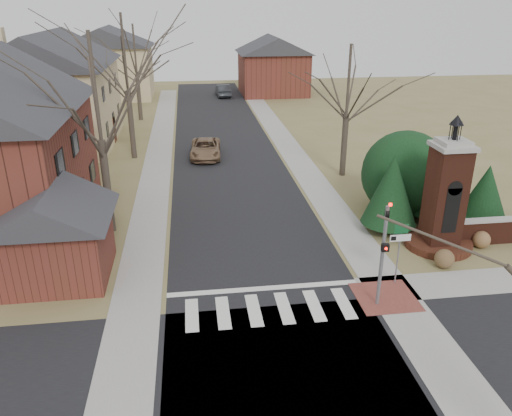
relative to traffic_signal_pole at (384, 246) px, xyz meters
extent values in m
plane|color=olive|center=(-4.30, -0.57, -2.59)|extent=(120.00, 120.00, 0.00)
cube|color=black|center=(-4.30, 21.43, -2.58)|extent=(8.00, 70.00, 0.01)
cube|color=black|center=(-4.30, -3.57, -2.58)|extent=(120.00, 8.00, 0.01)
cube|color=silver|center=(-4.30, 0.23, -2.58)|extent=(8.00, 2.20, 0.02)
cube|color=silver|center=(-4.30, 1.73, -2.58)|extent=(8.00, 0.35, 0.02)
cube|color=gray|center=(0.90, 21.43, -2.58)|extent=(2.00, 60.00, 0.02)
cube|color=gray|center=(-9.50, 21.43, -2.58)|extent=(2.00, 60.00, 0.02)
cube|color=brown|center=(0.50, 0.43, -2.57)|extent=(2.40, 2.40, 0.02)
cylinder|color=slate|center=(0.00, 0.03, -0.49)|extent=(0.14, 0.14, 4.20)
imported|color=black|center=(0.00, 0.03, 1.46)|extent=(0.15, 0.18, 0.90)
sphere|color=#FF0C05|center=(0.00, -0.19, 1.76)|extent=(0.14, 0.14, 0.14)
cube|color=black|center=(0.00, -0.15, 0.01)|extent=(0.28, 0.16, 0.30)
sphere|color=#FF0C05|center=(0.00, -0.24, 0.01)|extent=(0.11, 0.11, 0.11)
cylinder|color=slate|center=(1.30, 1.43, -1.29)|extent=(0.06, 0.06, 2.60)
cube|color=silver|center=(1.30, 1.41, -0.44)|extent=(0.90, 0.03, 0.30)
cube|color=black|center=(1.00, 1.39, -0.44)|extent=(0.22, 0.02, 0.18)
cube|color=#104B24|center=(1.30, 1.41, -0.04)|extent=(0.60, 0.03, 0.40)
cylinder|color=#4D2216|center=(4.70, 4.43, -2.41)|extent=(3.20, 3.20, 0.36)
cube|color=#4D2216|center=(4.70, 4.43, -0.09)|extent=(1.50, 1.50, 5.00)
cube|color=black|center=(4.70, 3.71, -0.39)|extent=(0.70, 0.10, 2.20)
cube|color=gray|center=(4.70, 4.43, 2.46)|extent=(1.70, 1.70, 0.20)
cube|color=gray|center=(4.70, 4.43, 2.66)|extent=(1.30, 1.30, 0.20)
cylinder|color=black|center=(4.70, 4.43, 3.06)|extent=(0.20, 0.20, 0.60)
cone|color=black|center=(4.70, 4.43, 3.66)|extent=(0.64, 0.64, 0.45)
cube|color=tan|center=(-17.80, 26.43, 0.61)|extent=(9.00, 12.00, 6.40)
cube|color=tan|center=(-20.32, 24.03, 4.94)|extent=(0.75, 0.75, 3.50)
cube|color=#5E2A1F|center=(-12.80, 3.93, -1.19)|extent=(4.00, 4.00, 2.80)
cube|color=#5E2A1F|center=(-13.92, 3.13, 0.80)|extent=(0.75, 0.75, 1.82)
cube|color=tan|center=(-16.30, 47.43, 0.41)|extent=(10.00, 8.00, 6.00)
cube|color=tan|center=(-19.10, 45.83, 4.40)|extent=(0.75, 0.75, 3.08)
cube|color=#5E2A1F|center=(3.70, 47.43, -0.09)|extent=(8.00, 8.00, 5.00)
cube|color=#5E2A1F|center=(1.46, 45.83, 3.31)|extent=(0.75, 0.75, 2.80)
cylinder|color=#473D33|center=(2.90, 6.43, -2.34)|extent=(0.20, 0.20, 0.50)
cone|color=black|center=(2.90, 6.43, -0.29)|extent=(2.80, 2.80, 3.60)
cylinder|color=#473D33|center=(6.20, 7.63, -2.34)|extent=(0.20, 0.20, 0.50)
cone|color=black|center=(6.20, 7.63, 0.01)|extent=(3.40, 3.40, 4.20)
cylinder|color=#473D33|center=(8.20, 6.63, -2.34)|extent=(0.20, 0.20, 0.50)
cone|color=black|center=(8.20, 6.63, -0.69)|extent=(2.40, 2.40, 2.80)
sphere|color=black|center=(4.70, 8.93, -0.19)|extent=(4.80, 4.80, 4.80)
cylinder|color=#473D33|center=(-11.30, 8.43, -0.17)|extent=(0.40, 0.40, 4.83)
cylinder|color=#473D33|center=(-11.30, 21.43, -0.07)|extent=(0.40, 0.40, 5.04)
cylinder|color=#473D33|center=(-11.80, 34.43, -0.38)|extent=(0.40, 0.40, 4.41)
cylinder|color=#473D33|center=(3.20, 15.43, -0.49)|extent=(0.40, 0.40, 4.20)
imported|color=#856548|center=(-5.90, 20.86, -1.92)|extent=(2.52, 4.94, 1.34)
imported|color=#33363A|center=(-2.70, 46.28, -1.86)|extent=(1.75, 4.46, 1.45)
sphere|color=brown|center=(3.99, 2.43, -2.15)|extent=(0.87, 0.87, 0.87)
sphere|color=brown|center=(6.70, 4.03, -2.16)|extent=(0.85, 0.85, 0.85)
camera|label=1|loc=(-7.00, -15.93, 8.60)|focal=35.00mm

